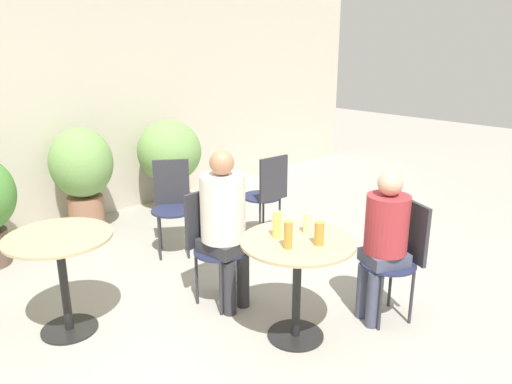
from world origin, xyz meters
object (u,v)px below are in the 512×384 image
cafe_table_far (61,260)px  bistro_chair_2 (172,198)px  cafe_table_near (297,263)px  bistro_chair_0 (400,250)px  beer_glass_3 (307,223)px  potted_plant_2 (170,157)px  seated_person_0 (384,233)px  bistro_chair_3 (268,190)px  potted_plant_1 (82,171)px  seated_person_1 (224,217)px  bistro_chair_1 (211,237)px  beer_glass_2 (319,234)px  beer_glass_0 (277,225)px  beer_glass_1 (288,235)px

cafe_table_far → bistro_chair_2: (1.40, 0.64, -0.02)m
cafe_table_near → cafe_table_far: bearing=132.4°
bistro_chair_0 → beer_glass_3: size_ratio=6.08×
bistro_chair_0 → potted_plant_2: (0.23, 3.21, 0.12)m
seated_person_0 → beer_glass_3: size_ratio=7.75×
bistro_chair_2 → beer_glass_3: 1.83m
seated_person_0 → cafe_table_far: bearing=-106.1°
cafe_table_near → bistro_chair_3: bearing=50.4°
beer_glass_3 → potted_plant_1: (-0.23, 2.89, -0.13)m
bistro_chair_0 → seated_person_0: size_ratio=0.78×
seated_person_0 → seated_person_1: (-0.68, 0.97, 0.05)m
seated_person_1 → beer_glass_3: (0.21, -0.64, 0.07)m
bistro_chair_0 → bistro_chair_1: same height
seated_person_1 → potted_plant_2: (1.05, 2.18, -0.07)m
seated_person_0 → seated_person_1: bearing=-120.0°
bistro_chair_2 → bistro_chair_1: bearing=-73.9°
seated_person_0 → potted_plant_1: (-0.71, 3.22, -0.01)m
beer_glass_2 → beer_glass_3: size_ratio=1.05×
beer_glass_0 → beer_glass_2: 0.30m
cafe_table_near → cafe_table_far: (-1.11, 1.21, -0.02)m
cafe_table_far → bistro_chair_1: bistro_chair_1 is taller
bistro_chair_2 → beer_glass_1: (-0.43, -1.89, 0.29)m
bistro_chair_0 → beer_glass_3: bearing=-97.7°
seated_person_0 → seated_person_1: size_ratio=0.92×
beer_glass_1 → potted_plant_1: (0.06, 2.97, -0.15)m
beer_glass_0 → beer_glass_1: (-0.09, -0.18, 0.00)m
bistro_chair_0 → bistro_chair_3: (0.39, 1.73, 0.00)m
cafe_table_near → bistro_chair_0: 0.83m
bistro_chair_1 → beer_glass_3: 0.86m
potted_plant_1 → potted_plant_2: size_ratio=1.04×
cafe_table_near → potted_plant_2: potted_plant_2 is taller
beer_glass_0 → beer_glass_3: (0.20, -0.10, -0.02)m
seated_person_1 → bistro_chair_0: bearing=-56.7°
bistro_chair_3 → beer_glass_1: (-1.29, -1.42, 0.29)m
potted_plant_1 → bistro_chair_1: bearing=-89.6°
potted_plant_2 → seated_person_1: bearing=-115.6°
seated_person_0 → bistro_chair_3: bearing=-172.6°
beer_glass_3 → potted_plant_1: bearing=94.6°
cafe_table_far → beer_glass_0: (1.05, -1.07, 0.27)m
cafe_table_near → potted_plant_1: size_ratio=0.68×
seated_person_1 → potted_plant_1: seated_person_1 is taller
seated_person_1 → cafe_table_far: bearing=147.9°
seated_person_0 → potted_plant_2: 3.17m
bistro_chair_0 → bistro_chair_2: (-0.47, 2.20, 0.00)m
beer_glass_1 → beer_glass_2: 0.21m
bistro_chair_3 → beer_glass_3: size_ratio=6.08×
bistro_chair_2 → bistro_chair_3: same height
bistro_chair_1 → bistro_chair_0: bearing=-60.0°
bistro_chair_1 → potted_plant_1: size_ratio=0.79×
bistro_chair_2 → beer_glass_0: size_ratio=4.99×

